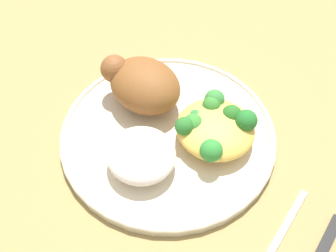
{
  "coord_description": "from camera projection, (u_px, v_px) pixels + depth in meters",
  "views": [
    {
      "loc": [
        -0.22,
        0.26,
        0.45
      ],
      "look_at": [
        0.0,
        0.0,
        0.02
      ],
      "focal_mm": 44.7,
      "sensor_mm": 36.0,
      "label": 1
    }
  ],
  "objects": [
    {
      "name": "plate",
      "position": [
        168.0,
        134.0,
        0.55
      ],
      "size": [
        0.28,
        0.28,
        0.01
      ],
      "color": "beige",
      "rests_on": "ground_plane"
    },
    {
      "name": "rice_pile",
      "position": [
        141.0,
        155.0,
        0.5
      ],
      "size": [
        0.09,
        0.08,
        0.04
      ],
      "primitive_type": "ellipsoid",
      "color": "white",
      "rests_on": "plate"
    },
    {
      "name": "ground_plane",
      "position": [
        168.0,
        138.0,
        0.56
      ],
      "size": [
        2.0,
        2.0,
        0.0
      ],
      "primitive_type": "plane",
      "color": "#9A834D"
    },
    {
      "name": "fork",
      "position": [
        276.0,
        243.0,
        0.47
      ],
      "size": [
        0.03,
        0.14,
        0.01
      ],
      "color": "silver",
      "rests_on": "ground_plane"
    },
    {
      "name": "roasted_chicken",
      "position": [
        142.0,
        84.0,
        0.56
      ],
      "size": [
        0.11,
        0.08,
        0.06
      ],
      "color": "brown",
      "rests_on": "plate"
    },
    {
      "name": "mac_cheese_with_broccoli",
      "position": [
        215.0,
        126.0,
        0.53
      ],
      "size": [
        0.1,
        0.1,
        0.05
      ],
      "color": "#EDBF4F",
      "rests_on": "plate"
    }
  ]
}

